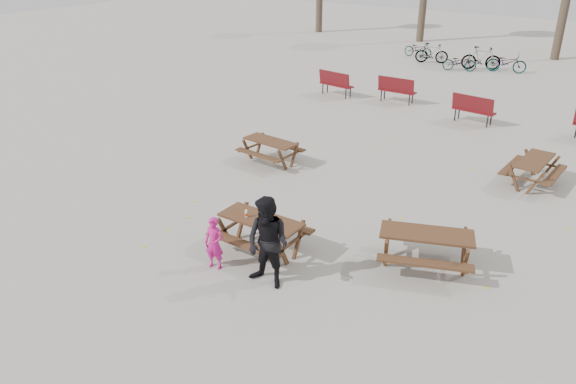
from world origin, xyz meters
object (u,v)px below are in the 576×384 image
Objects in this scene: picnic_table_north at (271,152)px; main_picnic_table at (261,227)px; child at (214,243)px; picnic_table_east at (425,250)px; soda_bottle at (246,214)px; food_tray at (263,220)px; picnic_table_far at (533,172)px; adult at (268,243)px.

main_picnic_table is at bearing -51.48° from picnic_table_north.
picnic_table_east is at bearing 20.13° from child.
soda_bottle is at bearing -158.80° from main_picnic_table.
food_tray reaches higher than picnic_table_far.
picnic_table_far is at bearing 47.17° from child.
picnic_table_north is (-5.88, 2.79, -0.05)m from picnic_table_east.
main_picnic_table is 10.00× the size of food_tray.
picnic_table_far is (4.18, 7.01, -0.49)m from soda_bottle.
adult is at bearing -46.80° from main_picnic_table.
picnic_table_east is (3.38, 1.48, -0.45)m from soda_bottle.
main_picnic_table is 1.12× the size of picnic_table_north.
soda_bottle is 0.10× the size of picnic_table_far.
picnic_table_east is at bearing 23.59° from soda_bottle.
picnic_table_east is (2.23, 2.29, -0.52)m from adult.
picnic_table_far is (3.89, 6.89, -0.23)m from main_picnic_table.
child is at bearing -110.21° from main_picnic_table.
picnic_table_far is (3.80, 6.94, -0.44)m from food_tray.
food_tray is 5.11m from picnic_table_north.
adult is (1.16, -0.81, 0.07)m from soda_bottle.
child reaches higher than picnic_table_far.
adult is (1.25, 0.11, 0.36)m from child.
main_picnic_table is 5.01m from picnic_table_north.
food_tray reaches higher than picnic_table_north.
picnic_table_far is (0.79, 5.53, -0.04)m from picnic_table_east.
main_picnic_table is 7.92m from picnic_table_far.
adult reaches higher than child.
food_tray is 1.18m from adult.
picnic_table_far is at bearing 60.72° from picnic_table_east.
child is at bearing -60.49° from picnic_table_north.
soda_bottle reaches higher than picnic_table_east.
child is at bearing -174.60° from adult.
food_tray is 0.39m from soda_bottle.
soda_bottle is at bearing -169.49° from food_tray.
child is 4.23m from picnic_table_east.
picnic_table_far is at bearing 61.31° from food_tray.
picnic_table_far is (3.02, 7.82, -0.56)m from adult.
adult is 8.40m from picnic_table_far.
main_picnic_table is 1.31m from adult.
child is 1.31m from adult.
picnic_table_north is at bearing 100.32° from child.
child is at bearing -95.58° from soda_bottle.
food_tray is 7.92m from picnic_table_far.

